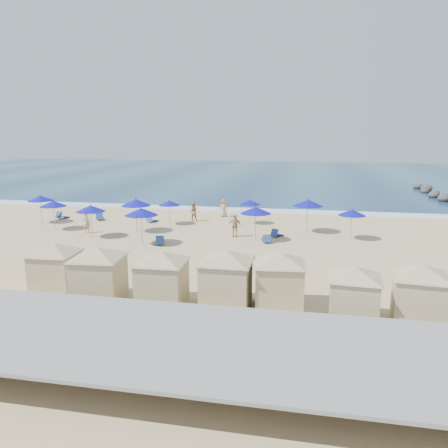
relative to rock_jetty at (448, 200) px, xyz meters
The scene contains 33 objects.
ground 34.59m from the rock_jetty, 133.95° to the right, with size 160.00×160.00×0.00m, color tan.
ocean 38.50m from the rock_jetty, 128.58° to the left, with size 160.00×80.00×0.06m, color navy.
surf_line 25.79m from the rock_jetty, 158.61° to the right, with size 160.00×2.50×0.08m, color white.
seawall 45.29m from the rock_jetty, 122.01° to the right, with size 160.00×6.10×1.22m.
rock_jetty is the anchor object (origin of this frame).
trash_bin 38.16m from the rock_jetty, 126.77° to the right, with size 0.87×0.87×0.87m, color black.
cabana_0 43.55m from the rock_jetty, 128.60° to the right, with size 4.28×4.28×2.69m.
cabana_1 42.55m from the rock_jetty, 125.29° to the right, with size 4.51×4.51×2.84m.
cabana_2 40.81m from the rock_jetty, 121.95° to the right, with size 4.40×4.40×2.76m.
cabana_3 39.05m from the rock_jetty, 118.69° to the right, with size 4.57×4.57×2.87m.
cabana_4 37.70m from the rock_jetty, 115.85° to the right, with size 4.43×4.43×2.79m.
cabana_5 37.35m from the rock_jetty, 110.92° to the right, with size 4.14×4.14×2.60m.
cabana_6 36.21m from the rock_jetty, 107.28° to the right, with size 4.39×4.39×2.77m.
umbrella_0 42.45m from the rock_jetty, 153.67° to the right, with size 2.17×2.17×2.47m.
umbrella_1 41.21m from the rock_jetty, 149.14° to the right, with size 2.14×2.14×2.44m.
umbrella_2 38.73m from the rock_jetty, 143.45° to the right, with size 2.20×2.20×2.51m.
umbrella_3 32.03m from the rock_jetty, 147.09° to the right, with size 1.87×1.87×2.13m.
umbrella_4 35.26m from the rock_jetty, 144.07° to the right, with size 2.37×2.37×2.70m.
umbrella_5 36.14m from the rock_jetty, 137.44° to the right, with size 2.36×2.36×2.69m.
umbrella_6 28.91m from the rock_jetty, 131.15° to the right, with size 2.26×2.26×2.57m.
umbrella_7 25.73m from the rock_jetty, 141.95° to the right, with size 1.89×1.89×2.15m.
umbrella_8 23.96m from the rock_jetty, 129.99° to the right, with size 2.37×2.37×2.70m.
umbrella_9 23.48m from the rock_jetty, 121.33° to the right, with size 2.02×2.02×2.30m.
beach_chair_0 40.96m from the rock_jetty, 155.64° to the right, with size 0.79×1.39×0.73m.
beach_chair_1 37.58m from the rock_jetty, 153.45° to the right, with size 1.09×1.47×0.74m.
beach_chair_2 33.26m from the rock_jetty, 149.73° to the right, with size 0.95×1.29×0.65m.
beach_chair_3 35.04m from the rock_jetty, 136.37° to the right, with size 0.96×1.40×0.70m.
beach_chair_4 28.67m from the rock_jetty, 129.27° to the right, with size 0.77×1.27×0.65m.
beach_chair_5 26.80m from the rock_jetty, 130.95° to the right, with size 0.99×1.32×0.66m.
beachgoer_0 38.86m from the rock_jetty, 145.95° to the right, with size 0.58×0.38×1.58m, color tan.
beachgoer_1 29.73m from the rock_jetty, 148.27° to the right, with size 0.83×0.65×1.70m, color tan.
beachgoer_2 29.34m from the rock_jetty, 134.76° to the right, with size 1.01×0.42×1.72m, color tan.
beachgoer_3 26.47m from the rock_jetty, 150.45° to the right, with size 0.80×0.52×1.64m, color tan.
Camera 1 is at (8.73, -27.38, 7.58)m, focal length 35.00 mm.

